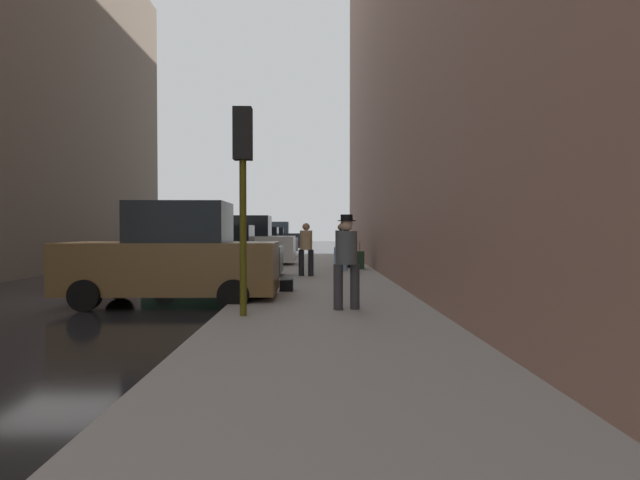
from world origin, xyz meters
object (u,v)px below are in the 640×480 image
(parked_dark_green_sedan, at_px, (218,255))
(parked_black_suv, at_px, (273,238))
(parked_white_van, at_px, (243,244))
(pedestrian_in_tan_coat, at_px, (306,246))
(parked_bronze_suv, at_px, (174,258))
(pedestrian_with_beanie, at_px, (347,257))
(fire_hydrant, at_px, (266,272))
(pedestrian_in_jeans, at_px, (341,244))
(duffel_bag, at_px, (287,285))
(parked_silver_sedan, at_px, (267,242))
(pedestrian_with_fedora, at_px, (344,243))
(parked_blue_sedan, at_px, (258,244))
(traffic_light, at_px, (243,165))
(rolling_suitcase, at_px, (360,260))

(parked_dark_green_sedan, height_order, parked_black_suv, parked_black_suv)
(parked_white_van, distance_m, pedestrian_in_tan_coat, 6.25)
(parked_bronze_suv, distance_m, pedestrian_in_tan_coat, 5.83)
(pedestrian_with_beanie, bearing_deg, pedestrian_in_tan_coat, 97.22)
(parked_bronze_suv, relative_size, fire_hydrant, 6.54)
(parked_dark_green_sedan, distance_m, pedestrian_with_beanie, 7.64)
(parked_black_suv, bearing_deg, pedestrian_in_jeans, -78.38)
(parked_white_van, relative_size, duffel_bag, 10.52)
(pedestrian_in_jeans, bearing_deg, parked_dark_green_sedan, -150.41)
(parked_silver_sedan, distance_m, fire_hydrant, 19.41)
(parked_silver_sedan, height_order, fire_hydrant, parked_silver_sedan)
(pedestrian_in_jeans, bearing_deg, pedestrian_with_beanie, -92.46)
(parked_black_suv, bearing_deg, pedestrian_with_beanie, -82.70)
(parked_dark_green_sedan, distance_m, pedestrian_with_fedora, 5.62)
(pedestrian_with_beanie, xyz_separation_m, pedestrian_in_jeans, (0.39, 9.00, -0.03))
(pedestrian_in_tan_coat, bearing_deg, parked_white_van, 117.00)
(pedestrian_with_fedora, bearing_deg, duffel_bag, -104.22)
(parked_dark_green_sedan, distance_m, parked_blue_sedan, 11.70)
(traffic_light, bearing_deg, pedestrian_with_beanie, 19.56)
(parked_dark_green_sedan, bearing_deg, rolling_suitcase, 31.40)
(fire_hydrant, bearing_deg, parked_dark_green_sedan, 125.61)
(parked_bronze_suv, relative_size, parked_dark_green_sedan, 1.09)
(rolling_suitcase, bearing_deg, pedestrian_in_jeans, -139.95)
(fire_hydrant, bearing_deg, pedestrian_with_fedora, 67.96)
(parked_black_suv, distance_m, pedestrian_in_tan_coat, 22.25)
(parked_bronze_suv, distance_m, parked_black_suv, 27.16)
(pedestrian_with_fedora, distance_m, pedestrian_with_beanie, 10.32)
(pedestrian_with_beanie, bearing_deg, pedestrian_in_jeans, 87.54)
(parked_dark_green_sedan, relative_size, parked_white_van, 0.91)
(parked_dark_green_sedan, xyz_separation_m, pedestrian_in_tan_coat, (2.84, 0.10, 0.26))
(parked_bronze_suv, distance_m, fire_hydrant, 3.11)
(pedestrian_with_beanie, bearing_deg, parked_silver_sedan, 98.94)
(parked_blue_sedan, bearing_deg, duffel_bag, -81.14)
(pedestrian_in_tan_coat, bearing_deg, parked_silver_sedan, 99.64)
(parked_dark_green_sedan, distance_m, pedestrian_in_tan_coat, 2.85)
(rolling_suitcase, bearing_deg, parked_dark_green_sedan, -148.60)
(pedestrian_in_jeans, bearing_deg, pedestrian_with_fedora, 80.90)
(fire_hydrant, xyz_separation_m, pedestrian_in_jeans, (2.28, 4.84, 0.61))
(parked_blue_sedan, relative_size, parked_black_suv, 0.91)
(fire_hydrant, bearing_deg, rolling_suitcase, 60.99)
(parked_bronze_suv, height_order, pedestrian_in_jeans, parked_bronze_suv)
(parked_blue_sedan, xyz_separation_m, duffel_bag, (2.41, -15.48, -0.56))
(parked_dark_green_sedan, bearing_deg, pedestrian_in_tan_coat, 1.94)
(pedestrian_in_tan_coat, bearing_deg, pedestrian_with_beanie, -82.78)
(parked_blue_sedan, relative_size, traffic_light, 1.17)
(pedestrian_with_beanie, relative_size, pedestrian_in_tan_coat, 1.04)
(parked_bronze_suv, distance_m, pedestrian_in_jeans, 8.37)
(parked_bronze_suv, xyz_separation_m, pedestrian_in_jeans, (4.08, 7.31, 0.07))
(pedestrian_with_beanie, distance_m, pedestrian_in_tan_coat, 6.83)
(parked_bronze_suv, relative_size, pedestrian_with_beanie, 2.59)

